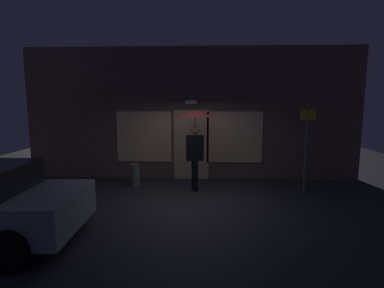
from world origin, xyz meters
name	(u,v)px	position (x,y,z in m)	size (l,w,h in m)	color
ground_plane	(187,201)	(0.00, 0.00, 0.00)	(18.00, 18.00, 0.00)	#2D2D33
building_facade	(191,115)	(0.00, 2.35, 2.05)	(10.54, 0.48, 4.14)	brown
person_with_umbrella	(195,130)	(0.15, 0.93, 1.68)	(1.04, 1.04, 2.23)	black
street_sign_post	(306,143)	(3.17, 0.94, 1.34)	(0.40, 0.07, 2.37)	#595B60
sidewalk_bollard	(135,175)	(-1.59, 1.22, 0.33)	(0.25, 0.25, 0.66)	slate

